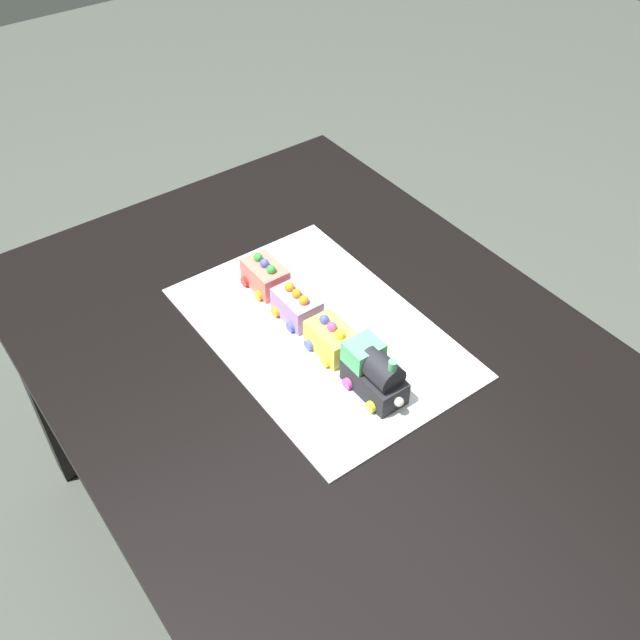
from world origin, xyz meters
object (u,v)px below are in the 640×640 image
(dining_table, at_px, (328,393))
(cake_car_hopper_lavender, at_px, (297,306))
(cake_locomotive, at_px, (374,373))
(cake_car_tanker_coral, at_px, (265,275))
(cake_car_flatbed_lemon, at_px, (332,339))

(dining_table, height_order, cake_car_hopper_lavender, cake_car_hopper_lavender)
(dining_table, bearing_deg, cake_locomotive, -172.35)
(cake_car_tanker_coral, bearing_deg, dining_table, 176.32)
(dining_table, relative_size, cake_car_hopper_lavender, 14.00)
(cake_locomotive, relative_size, cake_car_tanker_coral, 1.40)
(dining_table, bearing_deg, cake_car_flatbed_lemon, -55.62)
(cake_car_flatbed_lemon, xyz_separation_m, cake_car_hopper_lavender, (0.12, 0.00, 0.00))
(cake_car_hopper_lavender, bearing_deg, cake_locomotive, 180.00)
(cake_car_flatbed_lemon, distance_m, cake_car_hopper_lavender, 0.12)
(cake_locomotive, distance_m, cake_car_hopper_lavender, 0.25)
(cake_locomotive, bearing_deg, cake_car_tanker_coral, 0.00)
(cake_car_tanker_coral, bearing_deg, cake_car_flatbed_lemon, 180.00)
(cake_car_hopper_lavender, relative_size, cake_car_tanker_coral, 1.00)
(dining_table, height_order, cake_locomotive, cake_locomotive)
(cake_car_hopper_lavender, bearing_deg, cake_car_tanker_coral, 0.00)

